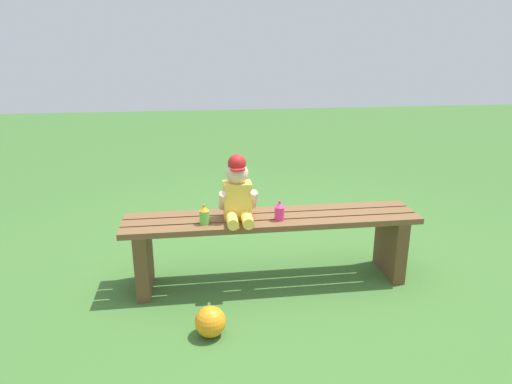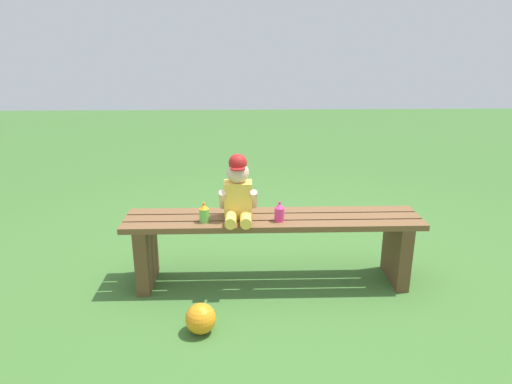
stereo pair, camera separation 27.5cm
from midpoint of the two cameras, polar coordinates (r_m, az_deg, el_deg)
ground_plane at (r=3.06m, az=-0.70°, el=-10.96°), size 16.00×16.00×0.00m
park_bench at (r=2.92m, az=-0.73°, el=-5.55°), size 1.85×0.35×0.45m
child_figure at (r=2.77m, az=-5.14°, el=-0.03°), size 0.23×0.27×0.40m
sippy_cup_left at (r=2.77m, az=-9.30°, el=-2.85°), size 0.06×0.06×0.12m
sippy_cup_right at (r=2.79m, az=0.12°, el=-2.43°), size 0.06×0.06×0.12m
toy_ball at (r=2.54m, az=-8.92°, el=-15.74°), size 0.17×0.17×0.17m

